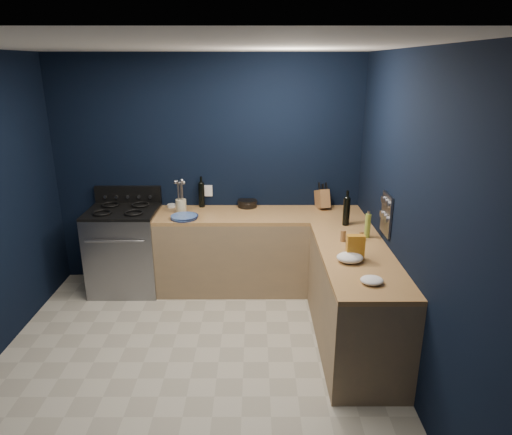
{
  "coord_description": "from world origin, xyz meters",
  "views": [
    {
      "loc": [
        0.54,
        -3.39,
        2.48
      ],
      "look_at": [
        0.55,
        1.0,
        1.0
      ],
      "focal_mm": 32.13,
      "sensor_mm": 36.0,
      "label": 1
    }
  ],
  "objects_px": {
    "utensil_crock": "(181,206)",
    "knife_block": "(322,199)",
    "plate_stack": "(184,217)",
    "gas_range": "(126,251)",
    "crouton_bag": "(355,247)"
  },
  "relations": [
    {
      "from": "gas_range",
      "to": "plate_stack",
      "type": "distance_m",
      "value": 0.86
    },
    {
      "from": "plate_stack",
      "to": "utensil_crock",
      "type": "height_order",
      "value": "utensil_crock"
    },
    {
      "from": "utensil_crock",
      "to": "knife_block",
      "type": "distance_m",
      "value": 1.61
    },
    {
      "from": "gas_range",
      "to": "crouton_bag",
      "type": "bearing_deg",
      "value": -28.18
    },
    {
      "from": "gas_range",
      "to": "plate_stack",
      "type": "bearing_deg",
      "value": -12.67
    },
    {
      "from": "knife_block",
      "to": "plate_stack",
      "type": "bearing_deg",
      "value": -179.54
    },
    {
      "from": "utensil_crock",
      "to": "knife_block",
      "type": "bearing_deg",
      "value": 5.85
    },
    {
      "from": "gas_range",
      "to": "knife_block",
      "type": "distance_m",
      "value": 2.32
    },
    {
      "from": "gas_range",
      "to": "utensil_crock",
      "type": "relative_size",
      "value": 6.19
    },
    {
      "from": "knife_block",
      "to": "gas_range",
      "type": "bearing_deg",
      "value": 172.14
    },
    {
      "from": "plate_stack",
      "to": "knife_block",
      "type": "height_order",
      "value": "knife_block"
    },
    {
      "from": "plate_stack",
      "to": "crouton_bag",
      "type": "distance_m",
      "value": 1.94
    },
    {
      "from": "knife_block",
      "to": "crouton_bag",
      "type": "xyz_separation_m",
      "value": [
        0.07,
        -1.46,
        0.0
      ]
    },
    {
      "from": "utensil_crock",
      "to": "plate_stack",
      "type": "bearing_deg",
      "value": -74.18
    },
    {
      "from": "plate_stack",
      "to": "utensil_crock",
      "type": "bearing_deg",
      "value": 105.82
    }
  ]
}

